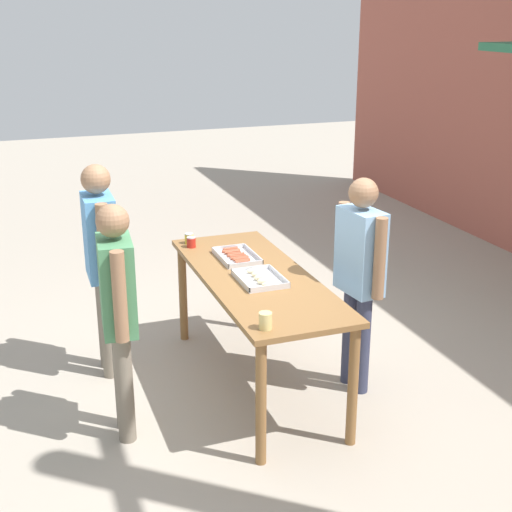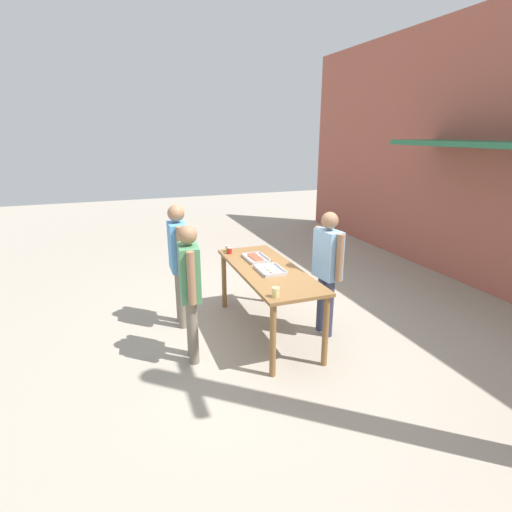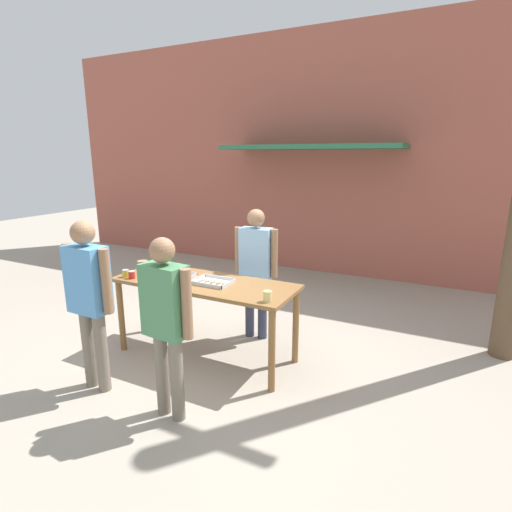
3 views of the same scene
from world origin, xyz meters
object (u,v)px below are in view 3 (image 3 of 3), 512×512
at_px(food_tray_buns, 213,282).
at_px(condiment_jar_mustard, 126,273).
at_px(beer_cup, 267,296).
at_px(person_customer_holding_hotdog, 89,292).
at_px(person_customer_with_cup, 166,314).
at_px(condiment_jar_ketchup, 132,275).
at_px(person_server_behind_table, 256,262).
at_px(food_tray_sausages, 174,276).

bearing_deg(food_tray_buns, condiment_jar_mustard, -165.94).
bearing_deg(beer_cup, person_customer_holding_hotdog, -152.80).
distance_m(beer_cup, person_customer_holding_hotdog, 1.68).
relative_size(person_customer_holding_hotdog, person_customer_with_cup, 1.04).
bearing_deg(condiment_jar_mustard, person_customer_holding_hotdog, -69.22).
bearing_deg(person_customer_with_cup, beer_cup, -119.77).
height_order(condiment_jar_ketchup, person_server_behind_table, person_server_behind_table).
relative_size(condiment_jar_mustard, person_customer_holding_hotdog, 0.05).
bearing_deg(person_customer_holding_hotdog, condiment_jar_mustard, -67.82).
bearing_deg(condiment_jar_mustard, person_customer_with_cup, -33.08).
xyz_separation_m(person_server_behind_table, person_customer_with_cup, (0.04, -1.76, -0.02)).
distance_m(food_tray_sausages, condiment_jar_ketchup, 0.47).
height_order(person_server_behind_table, person_customer_holding_hotdog, person_customer_holding_hotdog).
height_order(food_tray_sausages, condiment_jar_ketchup, condiment_jar_ketchup).
bearing_deg(food_tray_sausages, person_server_behind_table, 45.77).
distance_m(condiment_jar_ketchup, person_server_behind_table, 1.46).
distance_m(condiment_jar_ketchup, person_customer_with_cup, 1.37).
xyz_separation_m(food_tray_sausages, person_customer_with_cup, (0.73, -1.05, 0.05)).
bearing_deg(condiment_jar_ketchup, person_customer_with_cup, -35.07).
bearing_deg(food_tray_buns, beer_cup, -18.10).
xyz_separation_m(condiment_jar_ketchup, person_customer_with_cup, (1.12, -0.79, 0.02)).
bearing_deg(person_customer_with_cup, food_tray_buns, -73.67).
distance_m(condiment_jar_mustard, person_customer_with_cup, 1.46).
bearing_deg(person_customer_with_cup, condiment_jar_mustard, -27.71).
relative_size(beer_cup, person_customer_holding_hotdog, 0.06).
bearing_deg(food_tray_sausages, condiment_jar_mustard, -152.71).
bearing_deg(person_server_behind_table, person_customer_with_cup, -95.48).
relative_size(condiment_jar_mustard, person_customer_with_cup, 0.05).
distance_m(food_tray_buns, condiment_jar_mustard, 1.05).
height_order(food_tray_sausages, food_tray_buns, food_tray_buns).
height_order(food_tray_sausages, condiment_jar_mustard, condiment_jar_mustard).
xyz_separation_m(condiment_jar_ketchup, person_customer_holding_hotdog, (0.19, -0.76, 0.06)).
bearing_deg(person_server_behind_table, beer_cup, -64.67).
height_order(condiment_jar_mustard, person_server_behind_table, person_server_behind_table).
xyz_separation_m(condiment_jar_mustard, beer_cup, (1.79, 0.00, 0.01)).
bearing_deg(beer_cup, food_tray_buns, 161.90).
height_order(person_server_behind_table, person_customer_with_cup, person_server_behind_table).
distance_m(person_server_behind_table, person_customer_holding_hotdog, 1.95).
relative_size(food_tray_buns, person_customer_with_cup, 0.25).
distance_m(food_tray_sausages, person_customer_with_cup, 1.28).
bearing_deg(food_tray_buns, person_customer_holding_hotdog, -125.56).
distance_m(food_tray_sausages, person_customer_holding_hotdog, 1.04).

